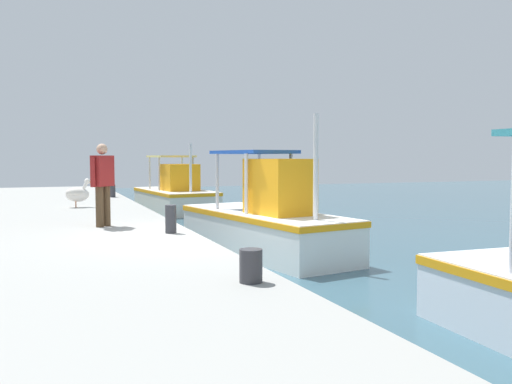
{
  "coord_description": "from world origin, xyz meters",
  "views": [
    {
      "loc": [
        9.62,
        -2.57,
        2.22
      ],
      "look_at": [
        -3.32,
        2.42,
        1.33
      ],
      "focal_mm": 37.8,
      "sensor_mm": 36.0,
      "label": 1
    }
  ],
  "objects_px": {
    "fishing_boat_second": "(266,222)",
    "mooring_bollard_second": "(171,219)",
    "pelican": "(77,193)",
    "mooring_bollard_nearest": "(112,191)",
    "mooring_bollard_third": "(251,266)",
    "fishing_boat_nearest": "(175,195)",
    "fisherman_standing": "(103,181)"
  },
  "relations": [
    {
      "from": "pelican",
      "to": "mooring_bollard_third",
      "type": "relative_size",
      "value": 2.49
    },
    {
      "from": "fishing_boat_nearest",
      "to": "pelican",
      "type": "xyz_separation_m",
      "value": [
        5.74,
        -4.11,
        0.53
      ]
    },
    {
      "from": "mooring_bollard_third",
      "to": "fisherman_standing",
      "type": "bearing_deg",
      "value": -169.24
    },
    {
      "from": "pelican",
      "to": "mooring_bollard_third",
      "type": "bearing_deg",
      "value": 7.49
    },
    {
      "from": "fishing_boat_second",
      "to": "fisherman_standing",
      "type": "distance_m",
      "value": 3.76
    },
    {
      "from": "fishing_boat_nearest",
      "to": "fishing_boat_second",
      "type": "bearing_deg",
      "value": -1.16
    },
    {
      "from": "pelican",
      "to": "mooring_bollard_second",
      "type": "xyz_separation_m",
      "value": [
        6.13,
        1.37,
        -0.13
      ]
    },
    {
      "from": "fisherman_standing",
      "to": "fishing_boat_second",
      "type": "bearing_deg",
      "value": 90.42
    },
    {
      "from": "fishing_boat_nearest",
      "to": "mooring_bollard_nearest",
      "type": "relative_size",
      "value": 11.9
    },
    {
      "from": "fishing_boat_nearest",
      "to": "mooring_bollard_second",
      "type": "height_order",
      "value": "fishing_boat_nearest"
    },
    {
      "from": "fishing_boat_nearest",
      "to": "fishing_boat_second",
      "type": "xyz_separation_m",
      "value": [
        10.38,
        -0.21,
        0.07
      ]
    },
    {
      "from": "mooring_bollard_nearest",
      "to": "mooring_bollard_second",
      "type": "relative_size",
      "value": 0.85
    },
    {
      "from": "fishing_boat_nearest",
      "to": "mooring_bollard_third",
      "type": "xyz_separation_m",
      "value": [
        16.14,
        -2.74,
        0.32
      ]
    },
    {
      "from": "fisherman_standing",
      "to": "mooring_bollard_nearest",
      "type": "xyz_separation_m",
      "value": [
        -8.32,
        1.09,
        -0.72
      ]
    },
    {
      "from": "fishing_boat_nearest",
      "to": "mooring_bollard_second",
      "type": "xyz_separation_m",
      "value": [
        11.87,
        -2.74,
        0.4
      ]
    },
    {
      "from": "pelican",
      "to": "mooring_bollard_nearest",
      "type": "xyz_separation_m",
      "value": [
        -3.65,
        1.37,
        -0.17
      ]
    },
    {
      "from": "mooring_bollard_nearest",
      "to": "fishing_boat_nearest",
      "type": "bearing_deg",
      "value": 127.31
    },
    {
      "from": "fishing_boat_nearest",
      "to": "fishing_boat_second",
      "type": "height_order",
      "value": "fishing_boat_second"
    },
    {
      "from": "fisherman_standing",
      "to": "mooring_bollard_third",
      "type": "distance_m",
      "value": 5.88
    },
    {
      "from": "fishing_boat_nearest",
      "to": "pelican",
      "type": "relative_size",
      "value": 5.64
    },
    {
      "from": "fisherman_standing",
      "to": "mooring_bollard_nearest",
      "type": "height_order",
      "value": "fisherman_standing"
    },
    {
      "from": "fishing_boat_second",
      "to": "fishing_boat_nearest",
      "type": "bearing_deg",
      "value": 178.84
    },
    {
      "from": "pelican",
      "to": "mooring_bollard_second",
      "type": "distance_m",
      "value": 6.28
    },
    {
      "from": "fishing_boat_second",
      "to": "mooring_bollard_second",
      "type": "relative_size",
      "value": 10.34
    },
    {
      "from": "mooring_bollard_nearest",
      "to": "mooring_bollard_second",
      "type": "xyz_separation_m",
      "value": [
        9.78,
        0.0,
        0.04
      ]
    },
    {
      "from": "fishing_boat_nearest",
      "to": "mooring_bollard_second",
      "type": "relative_size",
      "value": 10.11
    },
    {
      "from": "mooring_bollard_second",
      "to": "mooring_bollard_third",
      "type": "bearing_deg",
      "value": -0.0
    },
    {
      "from": "fishing_boat_nearest",
      "to": "mooring_bollard_nearest",
      "type": "xyz_separation_m",
      "value": [
        2.09,
        -2.74,
        0.36
      ]
    },
    {
      "from": "mooring_bollard_second",
      "to": "mooring_bollard_third",
      "type": "distance_m",
      "value": 4.27
    },
    {
      "from": "pelican",
      "to": "mooring_bollard_nearest",
      "type": "bearing_deg",
      "value": 159.49
    },
    {
      "from": "mooring_bollard_nearest",
      "to": "mooring_bollard_third",
      "type": "height_order",
      "value": "mooring_bollard_nearest"
    },
    {
      "from": "pelican",
      "to": "mooring_bollard_third",
      "type": "distance_m",
      "value": 10.49
    }
  ]
}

